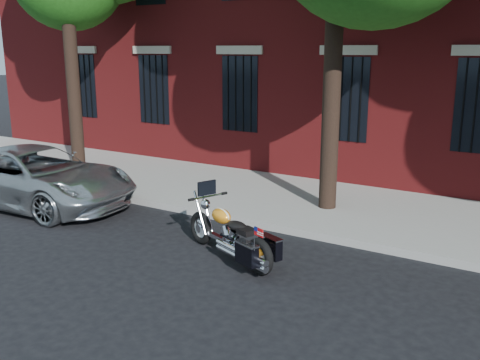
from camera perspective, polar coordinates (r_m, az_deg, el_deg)
The scene contains 5 objects.
ground at distance 9.21m, azimuth -0.78°, elevation -7.72°, with size 120.00×120.00×0.00m, color black.
curb at distance 10.30m, azimuth 3.37°, elevation -4.92°, with size 40.00×0.16×0.15m, color gray.
sidewalk at distance 11.91m, azimuth 7.70°, elevation -2.41°, with size 40.00×3.60×0.15m, color gray.
motorcycle at distance 8.72m, azimuth -0.85°, elevation -6.14°, with size 2.15×1.25×1.19m.
car_silver at distance 12.55m, azimuth -20.95°, elevation 0.31°, with size 2.15×4.66×1.29m, color #A5ABAF.
Camera 1 is at (4.62, -7.21, 3.38)m, focal length 40.00 mm.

